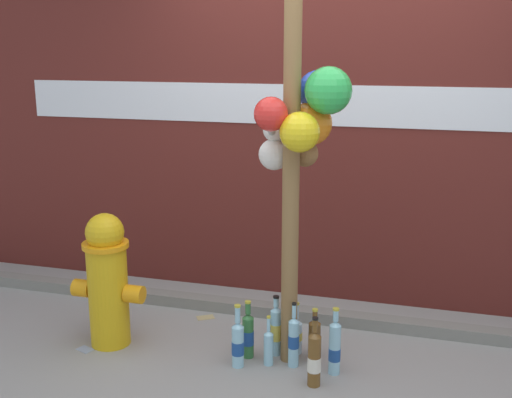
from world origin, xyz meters
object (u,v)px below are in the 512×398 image
bottle_2 (294,341)px  bottle_6 (248,335)px  memorial_post (302,84)px  bottle_4 (335,347)px  bottle_7 (238,343)px  bottle_5 (314,339)px  bottle_1 (276,330)px  bottle_8 (269,346)px  fire_hydrant (108,279)px  bottle_3 (314,359)px  bottle_0 (296,334)px

bottle_2 → bottle_6: size_ratio=1.10×
memorial_post → bottle_4: bearing=-24.7°
bottle_7 → bottle_5: bearing=25.2°
bottle_1 → bottle_8: (-0.01, -0.13, -0.04)m
bottle_1 → bottle_7: (-0.18, -0.20, -0.02)m
bottle_5 → bottle_7: bottle_7 is taller
bottle_5 → bottle_7: (-0.41, -0.19, 0.01)m
bottle_6 → bottle_7: bottle_7 is taller
fire_hydrant → memorial_post: bearing=5.9°
bottle_1 → bottle_7: bearing=-131.3°
bottle_8 → memorial_post: bearing=37.4°
bottle_3 → bottle_5: (-0.05, 0.28, -0.03)m
bottle_0 → bottle_4: 0.32m
fire_hydrant → bottle_7: bearing=-4.0°
bottle_4 → bottle_6: bottle_4 is taller
bottle_7 → bottle_4: bearing=7.3°
bottle_1 → bottle_6: bearing=-153.1°
bottle_6 → bottle_8: bearing=-21.9°
memorial_post → bottle_2: memorial_post is taller
bottle_6 → bottle_7: size_ratio=0.93×
bottle_6 → bottle_8: size_ratio=1.17×
bottle_4 → bottle_7: size_ratio=1.04×
bottle_6 → bottle_7: bearing=-101.3°
bottle_4 → bottle_0: bearing=145.2°
bottle_7 → bottle_6: bearing=78.7°
bottle_8 → fire_hydrant: bearing=-179.6°
bottle_6 → bottle_7: (-0.02, -0.12, -0.00)m
bottle_1 → bottle_4: 0.40m
bottle_0 → bottle_2: 0.17m
bottle_1 → bottle_8: 0.14m
bottle_1 → bottle_3: bearing=-45.1°
memorial_post → bottle_0: size_ratio=9.25×
bottle_4 → bottle_5: 0.19m
bottle_2 → bottle_5: (0.10, 0.10, -0.03)m
bottle_1 → bottle_2: size_ratio=0.96×
bottle_1 → bottle_8: bearing=-94.3°
bottle_8 → bottle_7: bearing=-158.0°
memorial_post → fire_hydrant: memorial_post is taller
bottle_2 → bottle_6: 0.29m
bottle_5 → bottle_6: size_ratio=0.91×
bottle_6 → bottle_8: 0.16m
memorial_post → bottle_2: size_ratio=7.66×
bottle_0 → bottle_1: bottle_1 is taller
memorial_post → bottle_1: memorial_post is taller
bottle_4 → bottle_6: size_ratio=1.12×
bottle_0 → bottle_7: size_ratio=0.85×
memorial_post → bottle_5: (0.10, 0.01, -1.49)m
bottle_6 → bottle_8: (0.14, -0.06, -0.03)m
bottle_4 → bottle_1: bearing=160.8°
fire_hydrant → bottle_8: bearing=0.4°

